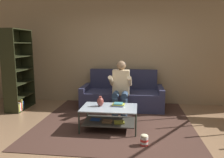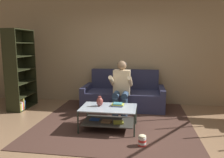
{
  "view_description": "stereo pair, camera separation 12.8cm",
  "coord_description": "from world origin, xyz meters",
  "views": [
    {
      "loc": [
        0.33,
        -3.45,
        1.59
      ],
      "look_at": [
        -0.22,
        0.94,
        0.88
      ],
      "focal_mm": 35.0,
      "sensor_mm": 36.0,
      "label": 1
    },
    {
      "loc": [
        0.46,
        -3.43,
        1.59
      ],
      "look_at": [
        -0.22,
        0.94,
        0.88
      ],
      "focal_mm": 35.0,
      "sensor_mm": 36.0,
      "label": 2
    }
  ],
  "objects": [
    {
      "name": "ground",
      "position": [
        0.0,
        0.0,
        0.0
      ],
      "size": [
        16.8,
        16.8,
        0.0
      ],
      "primitive_type": "plane",
      "color": "#987252"
    },
    {
      "name": "back_partition",
      "position": [
        0.0,
        2.46,
        1.45
      ],
      "size": [
        8.4,
        0.12,
        2.9
      ],
      "primitive_type": "cube",
      "color": "tan",
      "rests_on": "ground"
    },
    {
      "name": "couch",
      "position": [
        -0.07,
        1.91,
        0.3
      ],
      "size": [
        2.0,
        0.88,
        0.94
      ],
      "color": "#313351",
      "rests_on": "ground"
    },
    {
      "name": "person_seated_center",
      "position": [
        -0.07,
        1.38,
        0.66
      ],
      "size": [
        0.5,
        0.58,
        1.22
      ],
      "color": "navy",
      "rests_on": "ground"
    },
    {
      "name": "coffee_table",
      "position": [
        -0.21,
        0.45,
        0.28
      ],
      "size": [
        1.03,
        0.66,
        0.43
      ],
      "color": "#A9B8C5",
      "rests_on": "ground"
    },
    {
      "name": "area_rug",
      "position": [
        -0.14,
        1.05,
        0.01
      ],
      "size": [
        3.07,
        3.4,
        0.01
      ],
      "color": "#472E26",
      "rests_on": "ground"
    },
    {
      "name": "vase",
      "position": [
        -0.38,
        0.5,
        0.52
      ],
      "size": [
        0.13,
        0.13,
        0.19
      ],
      "color": "brown",
      "rests_on": "coffee_table"
    },
    {
      "name": "book_stack",
      "position": [
        -0.05,
        0.54,
        0.46
      ],
      "size": [
        0.24,
        0.16,
        0.06
      ],
      "color": "#7C8EBC",
      "rests_on": "coffee_table"
    },
    {
      "name": "bookshelf",
      "position": [
        -2.63,
        1.49,
        0.88
      ],
      "size": [
        0.36,
        0.89,
        1.94
      ],
      "color": "black",
      "rests_on": "ground"
    },
    {
      "name": "popcorn_tub",
      "position": [
        0.43,
        -0.17,
        0.1
      ],
      "size": [
        0.13,
        0.13,
        0.19
      ],
      "color": "red",
      "rests_on": "ground"
    }
  ]
}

